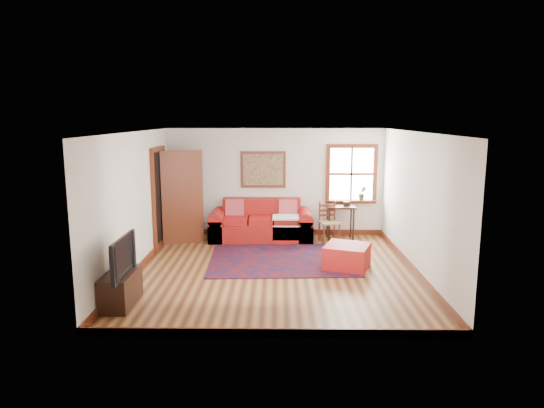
{
  "coord_description": "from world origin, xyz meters",
  "views": [
    {
      "loc": [
        0.05,
        -8.48,
        2.75
      ],
      "look_at": [
        -0.07,
        0.6,
        1.12
      ],
      "focal_mm": 32.0,
      "sensor_mm": 36.0,
      "label": 1
    }
  ],
  "objects_px": {
    "ladder_back_chair": "(329,220)",
    "media_cabinet": "(121,289)",
    "red_leather_sofa": "(261,226)",
    "red_ottoman": "(347,256)",
    "side_table": "(341,211)"
  },
  "relations": [
    {
      "from": "red_ottoman",
      "to": "media_cabinet",
      "type": "relative_size",
      "value": 0.85
    },
    {
      "from": "red_leather_sofa",
      "to": "red_ottoman",
      "type": "relative_size",
      "value": 3.03
    },
    {
      "from": "media_cabinet",
      "to": "ladder_back_chair",
      "type": "bearing_deg",
      "value": 47.5
    },
    {
      "from": "side_table",
      "to": "ladder_back_chair",
      "type": "relative_size",
      "value": 0.86
    },
    {
      "from": "red_ottoman",
      "to": "side_table",
      "type": "distance_m",
      "value": 2.22
    },
    {
      "from": "red_leather_sofa",
      "to": "red_ottoman",
      "type": "height_order",
      "value": "red_leather_sofa"
    },
    {
      "from": "red_ottoman",
      "to": "side_table",
      "type": "bearing_deg",
      "value": 106.21
    },
    {
      "from": "red_ottoman",
      "to": "side_table",
      "type": "relative_size",
      "value": 0.99
    },
    {
      "from": "side_table",
      "to": "media_cabinet",
      "type": "xyz_separation_m",
      "value": [
        -3.75,
        -4.01,
        -0.4
      ]
    },
    {
      "from": "red_ottoman",
      "to": "ladder_back_chair",
      "type": "bearing_deg",
      "value": 114.33
    },
    {
      "from": "red_ottoman",
      "to": "media_cabinet",
      "type": "distance_m",
      "value": 4.04
    },
    {
      "from": "red_leather_sofa",
      "to": "media_cabinet",
      "type": "distance_m",
      "value": 4.43
    },
    {
      "from": "media_cabinet",
      "to": "side_table",
      "type": "bearing_deg",
      "value": 46.87
    },
    {
      "from": "ladder_back_chair",
      "to": "media_cabinet",
      "type": "relative_size",
      "value": 0.99
    },
    {
      "from": "media_cabinet",
      "to": "red_leather_sofa",
      "type": "bearing_deg",
      "value": 63.84
    }
  ]
}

